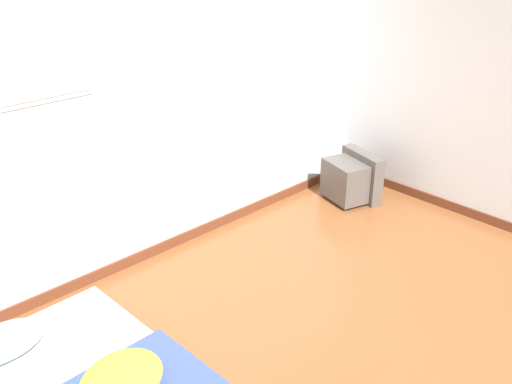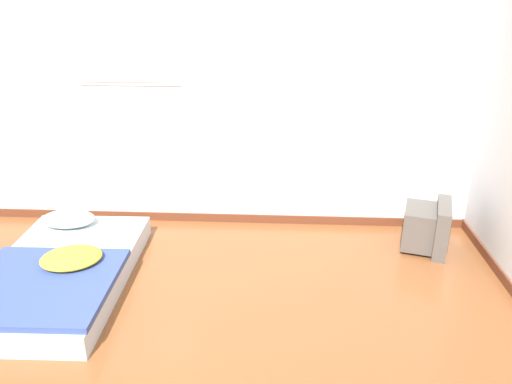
{
  "view_description": "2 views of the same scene",
  "coord_description": "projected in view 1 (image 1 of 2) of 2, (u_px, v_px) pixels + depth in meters",
  "views": [
    {
      "loc": [
        -1.88,
        -0.9,
        2.53
      ],
      "look_at": [
        0.76,
        1.86,
        0.72
      ],
      "focal_mm": 40.0,
      "sensor_mm": 36.0,
      "label": 1
    },
    {
      "loc": [
        0.96,
        -2.21,
        2.37
      ],
      "look_at": [
        0.75,
        1.58,
        0.8
      ],
      "focal_mm": 35.0,
      "sensor_mm": 36.0,
      "label": 2
    }
  ],
  "objects": [
    {
      "name": "crt_tv",
      "position": [
        352.0,
        178.0,
        5.65
      ],
      "size": [
        0.53,
        0.58,
        0.48
      ],
      "color": "#56514C",
      "rests_on": "ground_plane"
    },
    {
      "name": "wall_back",
      "position": [
        97.0,
        115.0,
        4.03
      ],
      "size": [
        8.18,
        0.08,
        2.6
      ],
      "color": "silver",
      "rests_on": "ground_plane"
    }
  ]
}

